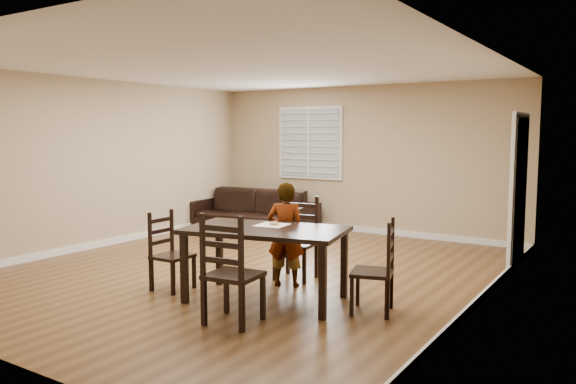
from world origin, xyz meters
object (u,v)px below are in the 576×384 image
object	(u,v)px
dining_table	(265,236)
sofa	(251,209)
chair_left	(166,253)
chair_far	(226,276)
donut	(274,223)
chair_near	(300,240)
child	(286,234)
chair_right	(384,271)

from	to	relation	value
dining_table	sofa	bearing A→B (deg)	116.59
chair_left	chair_far	bearing A→B (deg)	-115.34
donut	chair_left	bearing A→B (deg)	-160.63
chair_near	donut	xyz separation A→B (m)	(0.20, -0.88, 0.36)
chair_left	child	size ratio (longest dim) A/B	0.73
chair_far	chair_left	distance (m)	1.59
chair_left	chair_right	distance (m)	2.60
sofa	chair_far	bearing A→B (deg)	-61.41
chair_far	donut	size ratio (longest dim) A/B	10.61
donut	chair_far	bearing A→B (deg)	-79.91
chair_right	donut	distance (m)	1.35
chair_near	donut	distance (m)	0.97
chair_right	donut	bearing A→B (deg)	-102.76
dining_table	chair_far	xyz separation A→B (m)	(0.18, -0.90, -0.23)
chair_right	donut	world-z (taller)	chair_right
chair_right	chair_near	bearing A→B (deg)	-134.64
chair_near	child	world-z (taller)	child
chair_right	chair_left	bearing A→B (deg)	-94.82
donut	sofa	world-z (taller)	donut
child	chair_near	bearing A→B (deg)	-98.58
chair_near	chair_left	bearing A→B (deg)	-135.38
chair_near	chair_right	size ratio (longest dim) A/B	1.08
child	chair_left	bearing A→B (deg)	17.80
chair_left	child	bearing A→B (deg)	-54.13
dining_table	sofa	xyz separation A→B (m)	(-2.93, 3.69, -0.35)
dining_table	chair_far	distance (m)	0.95
donut	sofa	size ratio (longest dim) A/B	0.04
dining_table	donut	size ratio (longest dim) A/B	18.40
chair_far	chair_right	xyz separation A→B (m)	(1.10, 1.18, -0.05)
child	sofa	size ratio (longest dim) A/B	0.49
sofa	chair_near	bearing A→B (deg)	-49.39
dining_table	chair_far	world-z (taller)	chair_far
donut	sofa	distance (m)	4.57
dining_table	chair_left	distance (m)	1.33
dining_table	child	bearing A→B (deg)	90.00
dining_table	chair_near	size ratio (longest dim) A/B	1.81
child	chair_right	bearing A→B (deg)	147.51
dining_table	chair_left	size ratio (longest dim) A/B	2.04
donut	dining_table	bearing A→B (deg)	-84.44
chair_near	chair_left	distance (m)	1.69
donut	chair_right	bearing A→B (deg)	3.69
chair_near	chair_left	world-z (taller)	chair_near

